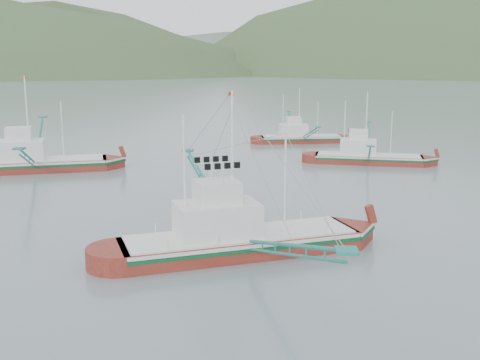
{
  "coord_description": "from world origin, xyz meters",
  "views": [
    {
      "loc": [
        2.35,
        -40.57,
        13.0
      ],
      "look_at": [
        0.0,
        6.0,
        3.2
      ],
      "focal_mm": 45.0,
      "sensor_mm": 36.0,
      "label": 1
    }
  ],
  "objects_px": {
    "bg_boat_right": "(367,151)",
    "bg_boat_far": "(300,133)",
    "bg_boat_left": "(33,152)",
    "main_boat": "(238,220)"
  },
  "relations": [
    {
      "from": "bg_boat_right",
      "to": "bg_boat_left",
      "type": "relative_size",
      "value": 0.83
    },
    {
      "from": "bg_boat_far",
      "to": "bg_boat_left",
      "type": "relative_size",
      "value": 0.79
    },
    {
      "from": "main_boat",
      "to": "bg_boat_right",
      "type": "bearing_deg",
      "value": 46.65
    },
    {
      "from": "main_boat",
      "to": "bg_boat_far",
      "type": "distance_m",
      "value": 51.91
    },
    {
      "from": "main_boat",
      "to": "bg_boat_left",
      "type": "relative_size",
      "value": 0.99
    },
    {
      "from": "bg_boat_right",
      "to": "bg_boat_far",
      "type": "xyz_separation_m",
      "value": [
        -7.23,
        17.14,
        -0.07
      ]
    },
    {
      "from": "bg_boat_right",
      "to": "bg_boat_left",
      "type": "xyz_separation_m",
      "value": [
        -38.4,
        -6.78,
        0.69
      ]
    },
    {
      "from": "bg_boat_far",
      "to": "bg_boat_right",
      "type": "bearing_deg",
      "value": -75.65
    },
    {
      "from": "main_boat",
      "to": "bg_boat_left",
      "type": "height_order",
      "value": "main_boat"
    },
    {
      "from": "bg_boat_right",
      "to": "bg_boat_left",
      "type": "bearing_deg",
      "value": -161.46
    }
  ]
}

